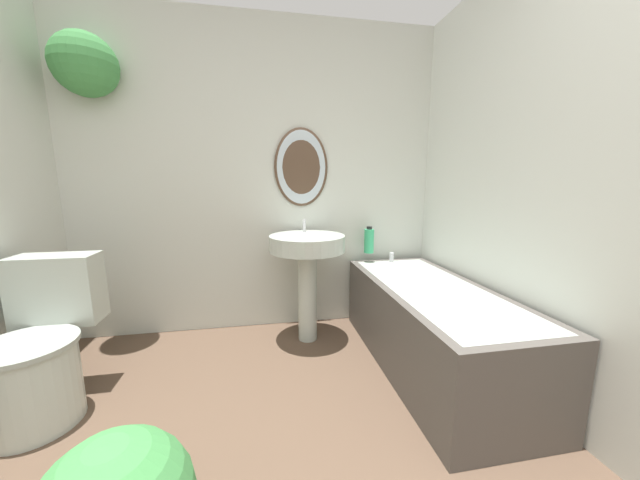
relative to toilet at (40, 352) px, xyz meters
The scene contains 6 objects.
wall_back 1.63m from the toilet, 41.28° to the left, with size 2.91×0.39×2.40m.
wall_right 2.72m from the toilet, ahead, with size 0.06×2.55×2.40m.
toilet is the anchor object (origin of this frame).
pedestal_sink 1.57m from the toilet, 20.49° to the left, with size 0.55×0.55×0.90m.
bathtub 2.17m from the toilet, ahead, with size 0.65×1.52×0.61m.
shampoo_bottle 2.15m from the toilet, 20.51° to the left, with size 0.08×0.08×0.22m.
Camera 1 is at (0.00, -0.15, 1.17)m, focal length 18.00 mm.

